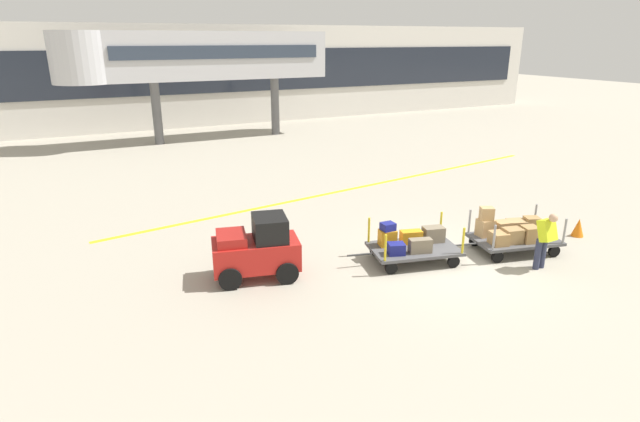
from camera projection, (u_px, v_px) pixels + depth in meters
The scene contains 9 objects.
ground_plane at pixel (447, 262), 13.67m from camera, with size 120.00×120.00×0.00m, color #A8A08E.
apron_lead_line at pixel (359, 187), 20.52m from camera, with size 20.39×0.20×0.01m, color yellow.
terminal_building at pixel (201, 75), 34.68m from camera, with size 56.51×2.51×6.55m.
jet_bridge at pixel (186, 57), 28.24m from camera, with size 14.90×3.00×6.05m.
baggage_tug at pixel (257, 249), 12.59m from camera, with size 2.29×1.63×1.58m.
baggage_cart_lead at pixel (412, 244), 13.62m from camera, with size 3.09×1.88×1.10m.
baggage_cart_middle at pixel (511, 233), 14.24m from camera, with size 3.09×1.88×1.24m.
baggage_handler at pixel (545, 238), 12.99m from camera, with size 0.42×0.45×1.56m.
safety_cone_near at pixel (578, 227), 15.40m from camera, with size 0.36×0.36×0.55m, color orange.
Camera 1 is at (-8.58, -9.72, 5.68)m, focal length 28.75 mm.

